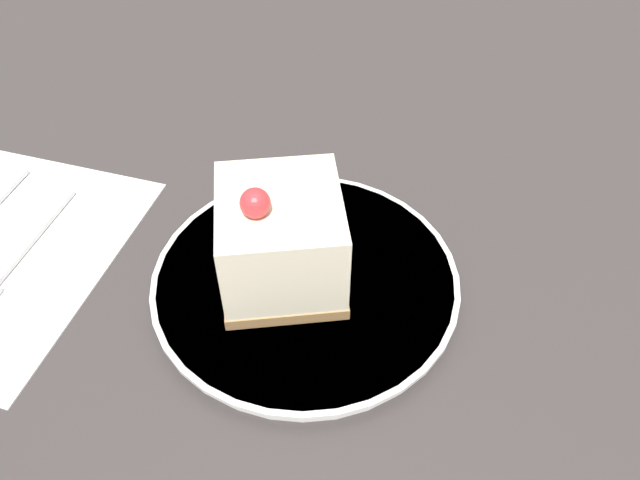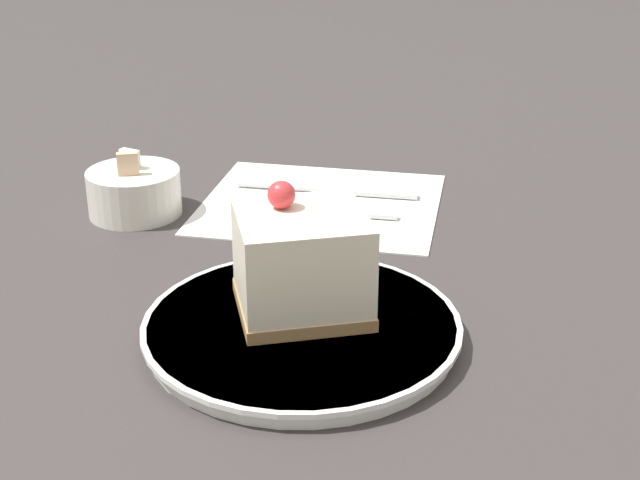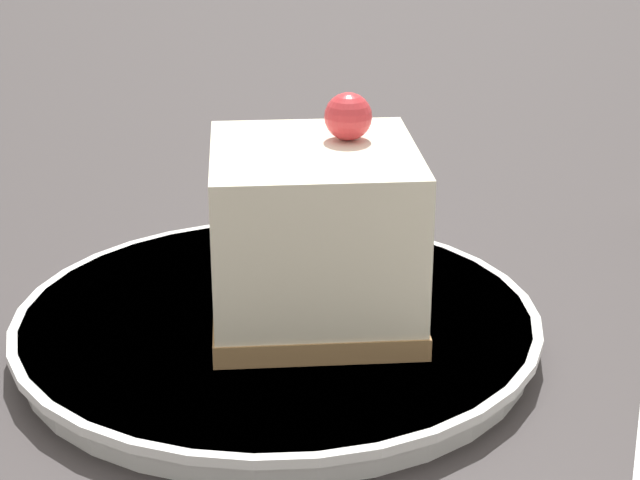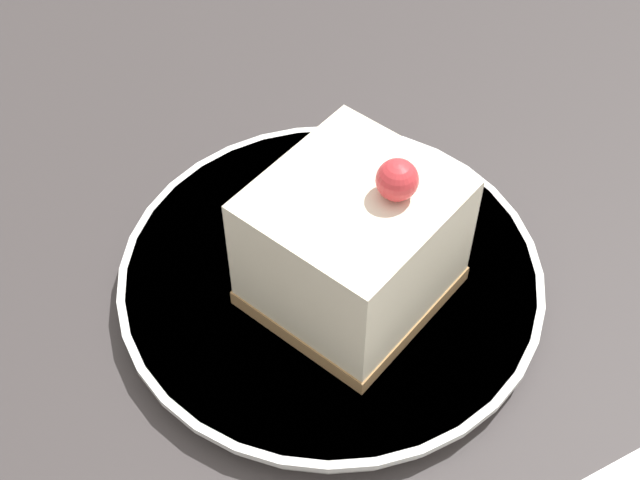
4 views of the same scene
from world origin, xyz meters
The scene contains 3 objects.
ground_plane centered at (0.00, 0.00, 0.00)m, with size 4.00×4.00×0.00m, color #383333.
plate centered at (-0.04, -0.01, 0.01)m, with size 0.23×0.23×0.01m.
cake_slice centered at (-0.02, -0.01, 0.05)m, with size 0.11×0.12×0.10m.
Camera 4 is at (0.21, -0.18, 0.40)m, focal length 50.00 mm.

